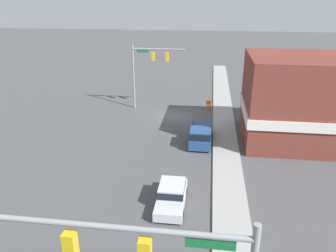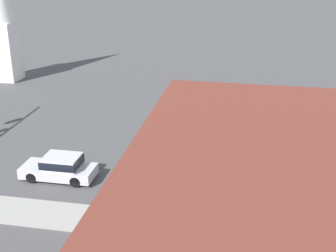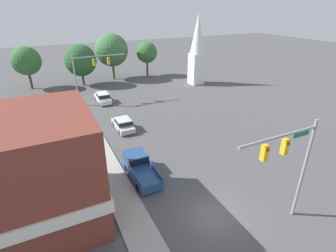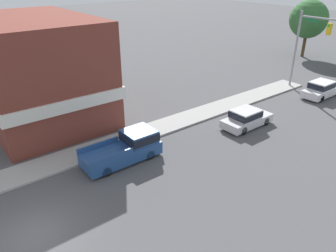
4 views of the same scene
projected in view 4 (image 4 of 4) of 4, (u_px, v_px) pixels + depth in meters
ground_plane at (34, 237)px, 15.62m from camera, size 200.00×200.00×0.00m
sidewalk_curb at (3, 181)px, 19.63m from camera, size 2.40×60.00×0.14m
far_signal_assembly at (321, 36)px, 31.20m from camera, size 8.04×0.49×7.77m
car_lead at (246, 118)px, 26.11m from camera, size 1.85×4.43×1.49m
car_second_ahead at (322, 89)px, 32.22m from camera, size 1.84×4.72×1.59m
pickup_truck_parked at (128, 147)px, 21.59m from camera, size 2.02×5.23×1.86m
corner_brick_building at (36, 71)px, 26.56m from camera, size 13.12×8.86×8.25m
backdrop_tree_left_far at (309, 19)px, 44.84m from camera, size 5.13×5.13×7.74m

